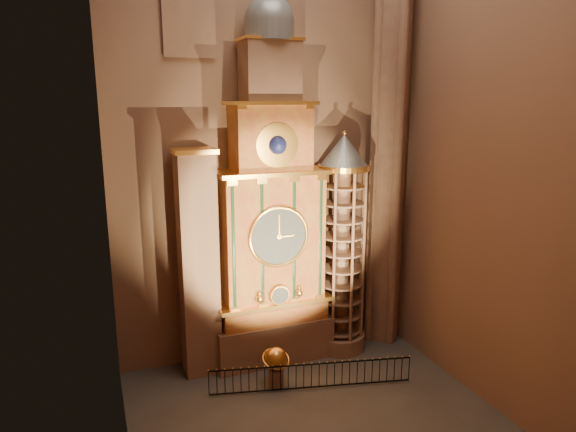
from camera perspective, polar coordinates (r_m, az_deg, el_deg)
name	(u,v)px	position (r m, az deg, el deg)	size (l,w,h in m)	color
floor	(314,414)	(21.87, 2.90, -21.12)	(14.00, 14.00, 0.00)	#383330
wall_back	(263,126)	(23.74, -2.81, 9.94)	(22.00, 22.00, 0.00)	#8C664B
wall_left	(106,141)	(16.54, -19.60, 7.88)	(22.00, 22.00, 0.00)	#8C664B
wall_right	(478,130)	(22.00, 20.34, 8.92)	(22.00, 22.00, 0.00)	#8C664B
astronomical_clock	(271,223)	(23.40, -1.88, -0.82)	(5.60, 2.41, 16.70)	#8C634C
portrait_tower	(198,264)	(22.98, -9.93, -5.23)	(1.80, 1.60, 10.20)	#8C634C
stair_turret	(342,247)	(24.88, 5.98, -3.40)	(2.50, 2.50, 10.80)	#8C634C
gothic_pier	(390,125)	(25.46, 11.27, 9.91)	(2.04, 2.04, 22.00)	#8C634C
celestial_globe	(276,363)	(23.10, -1.35, -16.03)	(1.35, 1.29, 1.76)	#8C634C
iron_railing	(312,376)	(23.05, 2.63, -17.34)	(8.50, 2.08, 1.15)	black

